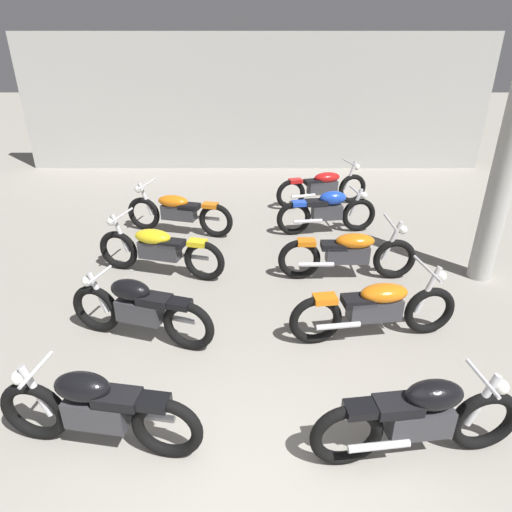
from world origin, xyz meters
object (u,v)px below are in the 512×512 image
(motorcycle_left_row_2, at_px, (160,249))
(motorcycle_left_row_3, at_px, (179,211))
(support_pillar, at_px, (504,180))
(motorcycle_left_row_0, at_px, (98,409))
(motorcycle_right_row_2, at_px, (350,253))
(motorcycle_right_row_3, at_px, (329,211))
(motorcycle_right_row_0, at_px, (421,418))
(motorcycle_left_row_1, at_px, (140,308))
(motorcycle_right_row_1, at_px, (377,308))
(motorcycle_right_row_4, at_px, (324,186))

(motorcycle_left_row_2, relative_size, motorcycle_left_row_3, 1.00)
(support_pillar, distance_m, motorcycle_left_row_3, 5.52)
(motorcycle_left_row_0, bearing_deg, support_pillar, 33.44)
(motorcycle_right_row_2, distance_m, motorcycle_right_row_3, 1.85)
(motorcycle_left_row_2, bearing_deg, support_pillar, -0.98)
(motorcycle_left_row_3, height_order, motorcycle_right_row_0, motorcycle_left_row_3)
(motorcycle_left_row_0, distance_m, motorcycle_right_row_2, 4.37)
(motorcycle_left_row_1, distance_m, motorcycle_left_row_2, 1.75)
(motorcycle_right_row_1, bearing_deg, support_pillar, 37.76)
(support_pillar, bearing_deg, motorcycle_right_row_1, -142.24)
(motorcycle_right_row_3, bearing_deg, motorcycle_left_row_0, -118.93)
(motorcycle_right_row_3, bearing_deg, motorcycle_left_row_2, -149.84)
(motorcycle_right_row_4, bearing_deg, motorcycle_left_row_1, -120.46)
(motorcycle_left_row_2, xyz_separation_m, motorcycle_right_row_2, (2.99, -0.15, 0.00))
(motorcycle_right_row_0, bearing_deg, motorcycle_right_row_4, 89.57)
(motorcycle_right_row_0, distance_m, motorcycle_right_row_1, 1.81)
(motorcycle_right_row_2, relative_size, motorcycle_right_row_3, 1.10)
(motorcycle_left_row_0, height_order, motorcycle_left_row_3, motorcycle_left_row_3)
(support_pillar, distance_m, motorcycle_right_row_2, 2.44)
(motorcycle_right_row_0, relative_size, motorcycle_right_row_3, 1.00)
(motorcycle_right_row_3, bearing_deg, motorcycle_right_row_1, -88.09)
(motorcycle_right_row_0, bearing_deg, support_pillar, 58.04)
(motorcycle_right_row_0, bearing_deg, motorcycle_left_row_1, 148.65)
(motorcycle_left_row_0, xyz_separation_m, motorcycle_right_row_1, (2.94, 1.70, -0.01))
(motorcycle_left_row_3, bearing_deg, motorcycle_right_row_2, -31.82)
(motorcycle_left_row_3, xyz_separation_m, motorcycle_right_row_0, (2.96, -5.20, 0.01))
(motorcycle_right_row_0, relative_size, motorcycle_right_row_4, 0.93)
(support_pillar, height_order, motorcycle_right_row_4, support_pillar)
(motorcycle_left_row_3, relative_size, motorcycle_right_row_4, 1.01)
(motorcycle_right_row_0, xyz_separation_m, motorcycle_right_row_2, (-0.01, 3.38, -0.01))
(motorcycle_left_row_1, xyz_separation_m, motorcycle_right_row_3, (2.83, 3.45, 0.00))
(motorcycle_right_row_0, height_order, motorcycle_right_row_1, motorcycle_right_row_1)
(support_pillar, bearing_deg, motorcycle_right_row_0, -121.96)
(support_pillar, bearing_deg, motorcycle_left_row_3, 160.84)
(motorcycle_right_row_4, bearing_deg, motorcycle_left_row_2, -132.99)
(motorcycle_right_row_1, relative_size, motorcycle_right_row_2, 1.00)
(motorcycle_right_row_0, bearing_deg, motorcycle_right_row_1, 88.73)
(motorcycle_left_row_1, relative_size, motorcycle_right_row_3, 0.97)
(motorcycle_right_row_1, distance_m, motorcycle_right_row_3, 3.42)
(motorcycle_left_row_0, bearing_deg, motorcycle_right_row_0, -2.00)
(motorcycle_left_row_1, bearing_deg, motorcycle_right_row_0, -31.35)
(motorcycle_right_row_2, relative_size, motorcycle_right_row_4, 1.03)
(motorcycle_left_row_2, distance_m, motorcycle_right_row_0, 4.63)
(support_pillar, distance_m, motorcycle_right_row_0, 4.20)
(motorcycle_right_row_1, bearing_deg, motorcycle_right_row_4, 89.88)
(motorcycle_right_row_2, bearing_deg, motorcycle_left_row_3, 148.18)
(motorcycle_left_row_1, relative_size, motorcycle_left_row_2, 0.90)
(motorcycle_right_row_2, height_order, motorcycle_right_row_3, motorcycle_right_row_2)
(motorcycle_right_row_1, xyz_separation_m, motorcycle_right_row_4, (0.01, 4.99, 0.00))
(motorcycle_left_row_0, height_order, motorcycle_right_row_2, motorcycle_right_row_2)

